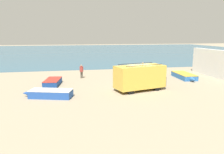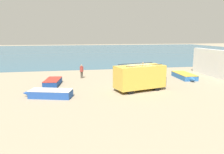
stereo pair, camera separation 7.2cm
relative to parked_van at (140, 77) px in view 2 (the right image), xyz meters
The scene contains 8 objects.
ground_plane 1.69m from the parked_van, 81.74° to the left, with size 200.00×200.00×0.00m, color gray.
sea_water 53.09m from the parked_van, 89.83° to the left, with size 120.00×80.00×0.01m, color #33607A.
parked_van is the anchor object (origin of this frame).
fishing_rowboat_0 9.21m from the parked_van, 153.95° to the left, with size 1.85×3.92×0.60m.
fishing_rowboat_1 8.41m from the parked_van, 31.91° to the left, with size 1.87×4.79×0.60m.
fishing_rowboat_2 8.32m from the parked_van, behind, with size 4.34×2.32×0.66m.
fisherman_0 8.61m from the parked_van, 126.04° to the left, with size 0.43×0.43×1.65m.
fisherman_1 8.20m from the parked_van, 69.13° to the left, with size 0.44×0.44×1.67m.
Camera 2 is at (-6.57, -20.28, 5.16)m, focal length 35.00 mm.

